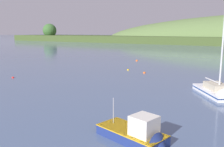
# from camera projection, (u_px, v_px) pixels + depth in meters

# --- Properties ---
(sailboat_midwater_white) EXTENTS (8.18, 9.54, 16.03)m
(sailboat_midwater_white) POSITION_uv_depth(u_px,v_px,m) (219.00, 95.00, 33.89)
(sailboat_midwater_white) COLOR white
(sailboat_midwater_white) RESTS_ON ground
(fishing_boat_moored) EXTENTS (6.96, 4.01, 4.19)m
(fishing_boat_moored) POSITION_uv_depth(u_px,v_px,m) (138.00, 137.00, 19.84)
(fishing_boat_moored) COLOR navy
(fishing_boat_moored) RESTS_ON ground
(mooring_buoy_foreground) EXTENTS (0.72, 0.72, 0.80)m
(mooring_buoy_foreground) POSITION_uv_depth(u_px,v_px,m) (137.00, 61.00, 75.85)
(mooring_buoy_foreground) COLOR #EA5B19
(mooring_buoy_foreground) RESTS_ON ground
(mooring_buoy_midchannel) EXTENTS (0.52, 0.52, 0.60)m
(mooring_buoy_midchannel) POSITION_uv_depth(u_px,v_px,m) (128.00, 70.00, 57.71)
(mooring_buoy_midchannel) COLOR yellow
(mooring_buoy_midchannel) RESTS_ON ground
(mooring_buoy_off_fishing_boat) EXTENTS (0.60, 0.60, 0.68)m
(mooring_buoy_off_fishing_boat) POSITION_uv_depth(u_px,v_px,m) (144.00, 73.00, 53.48)
(mooring_buoy_off_fishing_boat) COLOR #EA5B19
(mooring_buoy_off_fishing_boat) RESTS_ON ground
(mooring_buoy_far_upstream) EXTENTS (0.51, 0.51, 0.59)m
(mooring_buoy_far_upstream) POSITION_uv_depth(u_px,v_px,m) (13.00, 78.00, 47.88)
(mooring_buoy_far_upstream) COLOR red
(mooring_buoy_far_upstream) RESTS_ON ground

